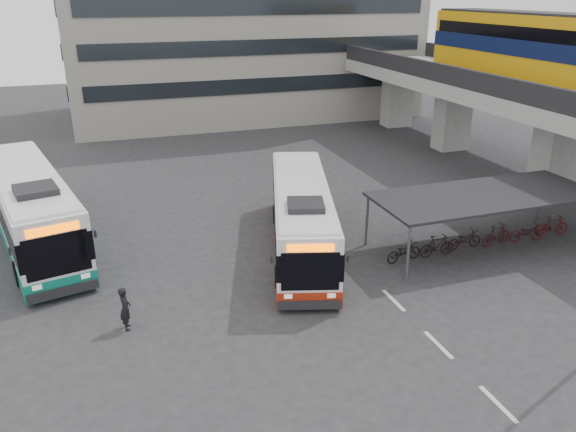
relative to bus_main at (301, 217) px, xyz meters
name	(u,v)px	position (x,y,z in m)	size (l,w,h in m)	color
ground	(332,312)	(-0.78, -5.43, -1.51)	(120.00, 120.00, 0.00)	#28282B
viaduct	(536,76)	(16.22, 5.04, 4.72)	(8.00, 32.00, 9.68)	gray
bike_shelter	(482,217)	(7.68, -2.43, -0.07)	(10.00, 4.00, 2.54)	#595B60
road_markings	(438,345)	(1.72, -8.43, -1.51)	(0.15, 7.60, 0.01)	beige
bus_main	(301,217)	(0.00, 0.00, 0.00)	(5.49, 11.23, 3.26)	white
bus_teal	(31,209)	(-11.31, 4.54, 0.17)	(5.28, 12.53, 3.62)	white
pedestrian	(125,308)	(-7.87, -4.10, -0.72)	(0.58, 0.38, 1.59)	black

